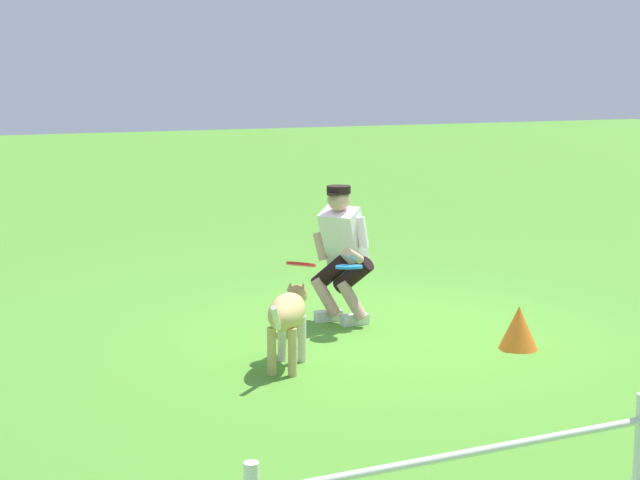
# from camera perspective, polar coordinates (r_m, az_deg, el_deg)

# --- Properties ---
(ground_plane) EXTENTS (60.00, 60.00, 0.00)m
(ground_plane) POSITION_cam_1_polar(r_m,az_deg,el_deg) (8.99, 3.74, -5.30)
(ground_plane) COLOR #50922E
(person) EXTENTS (0.55, 0.71, 1.29)m
(person) POSITION_cam_1_polar(r_m,az_deg,el_deg) (9.14, 1.26, -0.55)
(person) COLOR silver
(person) RESTS_ON ground_plane
(dog) EXTENTS (0.66, 0.91, 0.62)m
(dog) POSITION_cam_1_polar(r_m,az_deg,el_deg) (7.85, -1.84, -4.25)
(dog) COLOR tan
(dog) RESTS_ON ground_plane
(frisbee_flying) EXTENTS (0.32, 0.32, 0.10)m
(frisbee_flying) POSITION_cam_1_polar(r_m,az_deg,el_deg) (8.06, -1.10, -1.41)
(frisbee_flying) COLOR red
(frisbee_held) EXTENTS (0.34, 0.34, 0.05)m
(frisbee_held) POSITION_cam_1_polar(r_m,az_deg,el_deg) (8.79, 1.68, -1.55)
(frisbee_held) COLOR #1F84E4
(frisbee_held) RESTS_ON person
(training_cone) EXTENTS (0.33, 0.33, 0.37)m
(training_cone) POSITION_cam_1_polar(r_m,az_deg,el_deg) (8.57, 11.35, -4.95)
(training_cone) COLOR orange
(training_cone) RESTS_ON ground_plane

